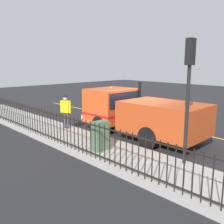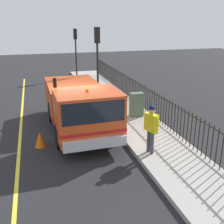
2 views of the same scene
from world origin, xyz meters
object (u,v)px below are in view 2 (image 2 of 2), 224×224
(work_truck, at_px, (80,104))
(traffic_light_near, at_px, (97,50))
(traffic_cone, at_px, (40,139))
(worker_standing, at_px, (151,124))
(utility_cabinet, at_px, (136,105))
(traffic_light_mid, at_px, (76,43))

(work_truck, bearing_deg, traffic_light_near, -115.37)
(work_truck, distance_m, traffic_cone, 2.30)
(worker_standing, height_order, traffic_light_near, traffic_light_near)
(utility_cabinet, bearing_deg, traffic_light_mid, 96.09)
(worker_standing, distance_m, traffic_light_near, 7.12)
(work_truck, bearing_deg, traffic_light_mid, -99.59)
(worker_standing, relative_size, traffic_cone, 3.00)
(worker_standing, height_order, traffic_cone, worker_standing)
(worker_standing, distance_m, traffic_cone, 4.39)
(work_truck, height_order, traffic_light_near, traffic_light_near)
(worker_standing, bearing_deg, work_truck, 13.69)
(traffic_cone, bearing_deg, worker_standing, -27.50)
(traffic_light_near, height_order, utility_cabinet, traffic_light_near)
(worker_standing, bearing_deg, traffic_light_mid, -18.82)
(work_truck, height_order, traffic_cone, work_truck)
(traffic_light_mid, bearing_deg, worker_standing, 97.46)
(work_truck, distance_m, utility_cabinet, 3.12)
(traffic_light_near, xyz_separation_m, utility_cabinet, (1.25, -2.99, -2.38))
(traffic_light_near, height_order, traffic_cone, traffic_light_near)
(traffic_light_mid, relative_size, utility_cabinet, 3.27)
(utility_cabinet, bearing_deg, work_truck, -164.32)
(work_truck, bearing_deg, utility_cabinet, -165.52)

